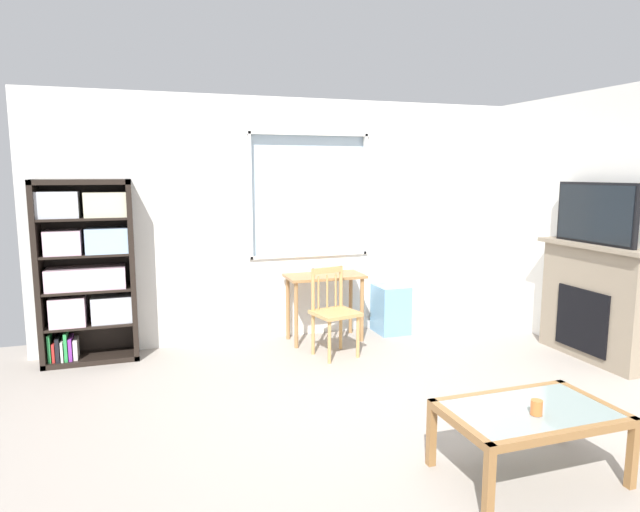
{
  "coord_description": "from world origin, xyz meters",
  "views": [
    {
      "loc": [
        -1.63,
        -3.65,
        1.87
      ],
      "look_at": [
        -0.15,
        0.77,
        1.16
      ],
      "focal_mm": 31.08,
      "sensor_mm": 36.0,
      "label": 1
    }
  ],
  "objects_px": {
    "bookshelf": "(86,267)",
    "wooden_chair": "(333,311)",
    "coffee_table": "(530,418)",
    "fireplace": "(590,302)",
    "sippy_cup": "(537,407)",
    "desk_under_window": "(325,287)",
    "plastic_drawer_unit": "(391,309)",
    "tv": "(595,213)"
  },
  "relations": [
    {
      "from": "bookshelf",
      "to": "wooden_chair",
      "type": "height_order",
      "value": "bookshelf"
    },
    {
      "from": "wooden_chair",
      "to": "coffee_table",
      "type": "height_order",
      "value": "wooden_chair"
    },
    {
      "from": "fireplace",
      "to": "sippy_cup",
      "type": "height_order",
      "value": "fireplace"
    },
    {
      "from": "desk_under_window",
      "to": "coffee_table",
      "type": "relative_size",
      "value": 0.82
    },
    {
      "from": "plastic_drawer_unit",
      "to": "tv",
      "type": "bearing_deg",
      "value": -45.79
    },
    {
      "from": "plastic_drawer_unit",
      "to": "sippy_cup",
      "type": "relative_size",
      "value": 6.21
    },
    {
      "from": "coffee_table",
      "to": "sippy_cup",
      "type": "xyz_separation_m",
      "value": [
        -0.02,
        -0.08,
        0.1
      ]
    },
    {
      "from": "coffee_table",
      "to": "sippy_cup",
      "type": "height_order",
      "value": "sippy_cup"
    },
    {
      "from": "wooden_chair",
      "to": "plastic_drawer_unit",
      "type": "relative_size",
      "value": 1.61
    },
    {
      "from": "fireplace",
      "to": "coffee_table",
      "type": "bearing_deg",
      "value": -141.37
    },
    {
      "from": "desk_under_window",
      "to": "plastic_drawer_unit",
      "type": "height_order",
      "value": "desk_under_window"
    },
    {
      "from": "coffee_table",
      "to": "desk_under_window",
      "type": "bearing_deg",
      "value": 95.13
    },
    {
      "from": "desk_under_window",
      "to": "wooden_chair",
      "type": "relative_size",
      "value": 0.95
    },
    {
      "from": "plastic_drawer_unit",
      "to": "fireplace",
      "type": "distance_m",
      "value": 2.11
    },
    {
      "from": "fireplace",
      "to": "plastic_drawer_unit",
      "type": "bearing_deg",
      "value": 134.57
    },
    {
      "from": "tv",
      "to": "wooden_chair",
      "type": "bearing_deg",
      "value": 158.67
    },
    {
      "from": "bookshelf",
      "to": "fireplace",
      "type": "relative_size",
      "value": 1.4
    },
    {
      "from": "bookshelf",
      "to": "tv",
      "type": "height_order",
      "value": "bookshelf"
    },
    {
      "from": "bookshelf",
      "to": "sippy_cup",
      "type": "distance_m",
      "value": 4.24
    },
    {
      "from": "tv",
      "to": "plastic_drawer_unit",
      "type": "bearing_deg",
      "value": 134.21
    },
    {
      "from": "plastic_drawer_unit",
      "to": "coffee_table",
      "type": "xyz_separation_m",
      "value": [
        -0.56,
        -3.11,
        0.1
      ]
    },
    {
      "from": "plastic_drawer_unit",
      "to": "fireplace",
      "type": "bearing_deg",
      "value": -45.43
    },
    {
      "from": "plastic_drawer_unit",
      "to": "coffee_table",
      "type": "height_order",
      "value": "plastic_drawer_unit"
    },
    {
      "from": "plastic_drawer_unit",
      "to": "bookshelf",
      "type": "bearing_deg",
      "value": 179.02
    },
    {
      "from": "fireplace",
      "to": "coffee_table",
      "type": "height_order",
      "value": "fireplace"
    },
    {
      "from": "tv",
      "to": "sippy_cup",
      "type": "bearing_deg",
      "value": -140.09
    },
    {
      "from": "wooden_chair",
      "to": "tv",
      "type": "height_order",
      "value": "tv"
    },
    {
      "from": "plastic_drawer_unit",
      "to": "sippy_cup",
      "type": "bearing_deg",
      "value": -100.4
    },
    {
      "from": "fireplace",
      "to": "tv",
      "type": "distance_m",
      "value": 0.88
    },
    {
      "from": "fireplace",
      "to": "tv",
      "type": "height_order",
      "value": "tv"
    },
    {
      "from": "wooden_chair",
      "to": "sippy_cup",
      "type": "xyz_separation_m",
      "value": [
        0.33,
        -2.63,
        0.02
      ]
    },
    {
      "from": "bookshelf",
      "to": "fireplace",
      "type": "bearing_deg",
      "value": -18.06
    },
    {
      "from": "fireplace",
      "to": "tv",
      "type": "relative_size",
      "value": 1.34
    },
    {
      "from": "bookshelf",
      "to": "wooden_chair",
      "type": "distance_m",
      "value": 2.48
    },
    {
      "from": "coffee_table",
      "to": "sippy_cup",
      "type": "distance_m",
      "value": 0.13
    },
    {
      "from": "tv",
      "to": "desk_under_window",
      "type": "bearing_deg",
      "value": 147.81
    },
    {
      "from": "fireplace",
      "to": "coffee_table",
      "type": "relative_size",
      "value": 1.22
    },
    {
      "from": "bookshelf",
      "to": "fireplace",
      "type": "distance_m",
      "value": 5.0
    },
    {
      "from": "wooden_chair",
      "to": "tv",
      "type": "distance_m",
      "value": 2.74
    },
    {
      "from": "fireplace",
      "to": "sippy_cup",
      "type": "xyz_separation_m",
      "value": [
        -2.05,
        -1.7,
        -0.1
      ]
    },
    {
      "from": "sippy_cup",
      "to": "fireplace",
      "type": "bearing_deg",
      "value": 39.66
    },
    {
      "from": "desk_under_window",
      "to": "tv",
      "type": "bearing_deg",
      "value": -32.19
    }
  ]
}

